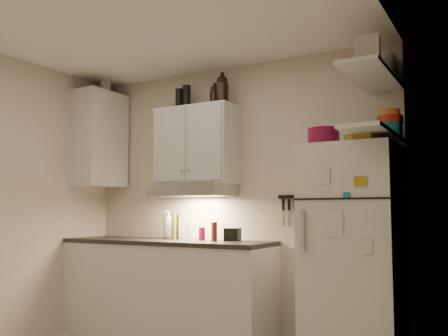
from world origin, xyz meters
The scene contains 34 objects.
ceiling centered at (0.00, 0.00, 2.61)m, with size 3.20×3.00×0.02m, color white.
back_wall centered at (0.00, 1.51, 1.30)m, with size 3.20×0.02×2.60m, color beige.
right_wall centered at (1.61, 0.00, 1.30)m, with size 0.02×3.00×2.60m, color beige.
base_cabinet centered at (-0.55, 1.20, 0.44)m, with size 2.10×0.60×0.88m, color silver.
countertop centered at (-0.55, 1.20, 0.90)m, with size 2.10×0.62×0.04m, color #282522.
upper_cabinet centered at (-0.30, 1.33, 1.83)m, with size 0.80×0.33×0.75m, color silver.
side_cabinet centered at (-1.44, 1.20, 1.95)m, with size 0.33×0.55×1.00m, color silver.
range_hood centered at (-0.30, 1.27, 1.39)m, with size 0.76×0.46×0.12m, color silver.
fridge centered at (1.25, 1.16, 0.85)m, with size 0.70×0.68×1.70m, color silver.
shelf_hi centered at (1.45, 1.02, 2.20)m, with size 0.30×0.95×0.03m, color silver.
shelf_lo centered at (1.45, 1.02, 1.76)m, with size 0.30×0.95×0.03m, color silver.
knife_strip centered at (0.70, 1.49, 1.32)m, with size 0.42×0.02×0.03m, color black.
dutch_oven centered at (1.05, 1.08, 1.77)m, with size 0.25×0.25×0.14m, color maroon.
book_stack centered at (1.40, 0.98, 1.74)m, with size 0.19×0.24×0.08m, color #B28D16.
spice_jar centered at (1.23, 1.15, 1.75)m, with size 0.05×0.05×0.09m, color silver.
stock_pot centered at (1.42, 1.34, 2.33)m, with size 0.32×0.32×0.23m, color silver.
tin_a centered at (1.44, 1.00, 2.31)m, with size 0.20×0.18×0.20m, color #AAAAAD.
tin_b centered at (1.51, 0.67, 2.30)m, with size 0.16×0.16×0.16m, color #AAAAAD.
bowl_teal centered at (1.48, 1.31, 1.83)m, with size 0.25×0.25×0.10m, color teal.
bowl_orange centered at (1.52, 1.32, 1.91)m, with size 0.20×0.20×0.06m, color red.
bowl_yellow centered at (1.52, 1.32, 1.96)m, with size 0.16×0.16×0.05m, color orange.
plates centered at (1.40, 1.02, 1.80)m, with size 0.22×0.22×0.06m, color teal.
growler_a centered at (-0.14, 1.41, 2.31)m, with size 0.09×0.09×0.22m, color black, non-canonical shape.
growler_b centered at (0.00, 1.32, 2.34)m, with size 0.12×0.12×0.28m, color black, non-canonical shape.
thermos_a centered at (-0.43, 1.34, 2.32)m, with size 0.08×0.08×0.23m, color black.
thermos_b centered at (-0.52, 1.34, 2.31)m, with size 0.07×0.07×0.21m, color black.
side_jar centered at (-1.45, 1.28, 2.53)m, with size 0.12×0.12×0.16m, color silver.
soap_bottle centered at (-0.62, 1.33, 1.07)m, with size 0.12×0.12×0.31m, color silver.
pepper_mill centered at (-0.03, 1.22, 1.01)m, with size 0.05×0.05×0.17m, color maroon.
oil_bottle centered at (-0.49, 1.24, 1.04)m, with size 0.05×0.05×0.25m, color #4D6419.
vinegar_bottle centered at (-0.50, 1.29, 1.04)m, with size 0.05×0.05×0.25m, color black.
clear_bottle centered at (-0.37, 1.31, 1.00)m, with size 0.06×0.06×0.17m, color silver.
red_jar centered at (-0.19, 1.27, 0.98)m, with size 0.06×0.06×0.12m, color maroon.
caddy centered at (0.10, 1.32, 0.98)m, with size 0.14×0.10×0.12m, color black.
Camera 1 is at (2.28, -2.71, 1.19)m, focal length 40.00 mm.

